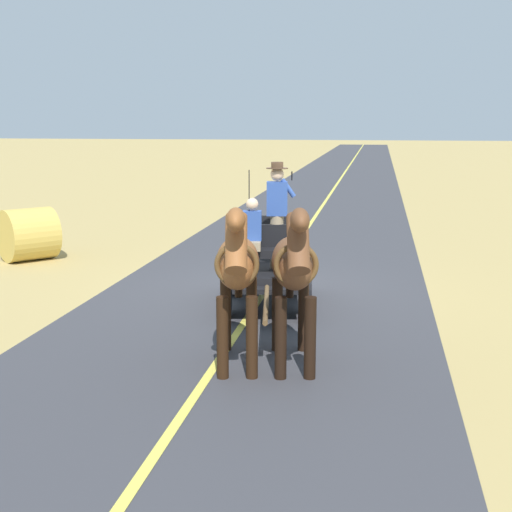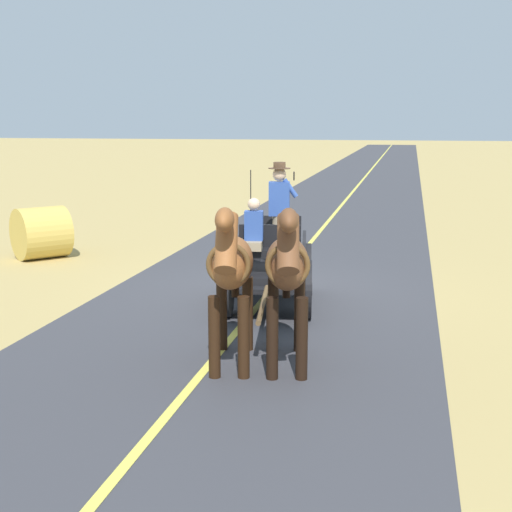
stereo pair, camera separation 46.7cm
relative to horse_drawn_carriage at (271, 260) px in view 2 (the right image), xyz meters
The scene contains 7 objects.
ground_plane 1.24m from the horse_drawn_carriage, 76.77° to the right, with size 200.00×200.00×0.00m, color tan.
road_surface 1.24m from the horse_drawn_carriage, 76.77° to the right, with size 6.03×160.00×0.01m, color #38383D.
road_centre_stripe 1.24m from the horse_drawn_carriage, 76.77° to the right, with size 0.12×160.00×0.00m, color #DBCC4C.
horse_drawn_carriage is the anchor object (origin of this frame).
horse_near_side 3.09m from the horse_drawn_carriage, 105.08° to the left, with size 0.83×2.15×2.21m.
horse_off_side 3.09m from the horse_drawn_carriage, 91.52° to the left, with size 0.83×2.15×2.21m.
hay_bale 6.79m from the horse_drawn_carriage, 27.01° to the right, with size 1.20×1.20×1.10m, color gold.
Camera 2 is at (-2.49, 12.47, 3.18)m, focal length 49.24 mm.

